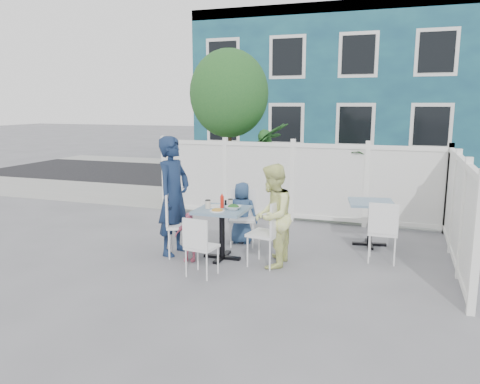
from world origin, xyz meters
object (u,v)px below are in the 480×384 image
(spare_table, at_px, (371,211))
(chair_left, at_px, (176,219))
(main_table, at_px, (222,220))
(utility_cabinet, at_px, (214,175))
(chair_near, at_px, (199,243))
(woman, at_px, (272,216))
(man, at_px, (174,196))
(chair_back, at_px, (243,213))
(toddler, at_px, (189,237))
(chair_right, at_px, (270,228))
(boy, at_px, (242,213))

(spare_table, height_order, chair_left, chair_left)
(main_table, bearing_deg, utility_cabinet, 113.47)
(chair_near, height_order, woman, woman)
(spare_table, relative_size, man, 0.44)
(spare_table, bearing_deg, chair_back, -163.36)
(utility_cabinet, bearing_deg, chair_left, -67.09)
(utility_cabinet, bearing_deg, toddler, -64.07)
(chair_right, relative_size, man, 0.52)
(utility_cabinet, distance_m, chair_right, 5.10)
(utility_cabinet, relative_size, main_table, 1.55)
(utility_cabinet, distance_m, spare_table, 4.88)
(chair_right, height_order, toddler, chair_right)
(spare_table, distance_m, woman, 2.01)
(chair_near, bearing_deg, chair_back, 95.07)
(utility_cabinet, xyz_separation_m, toddler, (1.42, -4.53, -0.24))
(man, distance_m, boy, 1.28)
(man, bearing_deg, chair_back, -38.67)
(chair_back, xyz_separation_m, toddler, (-0.49, -1.09, -0.17))
(spare_table, height_order, toddler, spare_table)
(main_table, distance_m, boy, 0.89)
(main_table, height_order, spare_table, main_table)
(chair_near, height_order, boy, boy)
(woman, bearing_deg, spare_table, 138.03)
(chair_right, relative_size, chair_back, 1.05)
(utility_cabinet, bearing_deg, man, -67.78)
(spare_table, xyz_separation_m, woman, (-1.31, -1.52, 0.17))
(toddler, bearing_deg, chair_left, 142.00)
(chair_left, distance_m, boy, 1.24)
(utility_cabinet, height_order, spare_table, utility_cabinet)
(boy, bearing_deg, woman, 123.90)
(chair_left, distance_m, chair_back, 1.22)
(chair_left, xyz_separation_m, woman, (1.55, 0.03, 0.17))
(main_table, bearing_deg, chair_near, -90.79)
(utility_cabinet, height_order, main_table, utility_cabinet)
(toddler, bearing_deg, chair_back, 56.36)
(boy, bearing_deg, spare_table, -170.59)
(main_table, xyz_separation_m, chair_left, (-0.74, -0.09, -0.03))
(main_table, distance_m, chair_left, 0.75)
(chair_left, relative_size, chair_right, 1.02)
(woman, height_order, toddler, woman)
(chair_left, height_order, chair_back, chair_left)
(chair_near, distance_m, man, 1.25)
(woman, height_order, boy, woman)
(spare_table, relative_size, chair_near, 0.98)
(chair_left, xyz_separation_m, man, (-0.08, 0.10, 0.35))
(toddler, bearing_deg, woman, -0.74)
(chair_left, bearing_deg, spare_table, 96.24)
(chair_right, distance_m, toddler, 1.25)
(chair_right, bearing_deg, chair_near, 143.33)
(chair_back, bearing_deg, man, 28.74)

